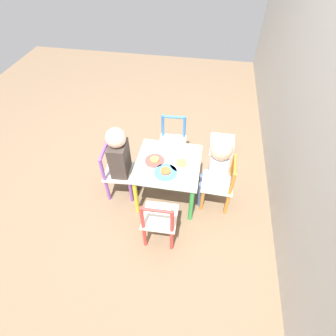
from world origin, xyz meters
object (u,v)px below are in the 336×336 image
object	(u,v)px
chair_orange	(220,184)
storage_bin	(222,145)
kids_table	(168,168)
chair_purple	(117,173)
chair_red	(159,220)
child_front	(121,158)
plate_front	(155,160)
chair_blue	(173,143)
child_back	(216,167)
plate_right	(166,172)
plate_back	(181,164)

from	to	relation	value
chair_orange	storage_bin	bearing A→B (deg)	179.99
kids_table	chair_purple	distance (m)	0.46
chair_red	child_front	xyz separation A→B (m)	(-0.42, -0.40, 0.19)
chair_orange	plate_front	world-z (taller)	chair_orange
plate_front	storage_bin	bearing A→B (deg)	140.36
chair_red	chair_blue	distance (m)	0.91
child_back	storage_bin	size ratio (longest dim) A/B	2.87
storage_bin	kids_table	bearing A→B (deg)	-33.74
chair_orange	storage_bin	world-z (taller)	chair_orange
chair_orange	plate_front	distance (m)	0.59
plate_right	chair_purple	bearing A→B (deg)	-99.99
chair_orange	chair_purple	world-z (taller)	same
kids_table	storage_bin	bearing A→B (deg)	146.26
child_front	plate_front	size ratio (longest dim) A/B	4.53
child_front	kids_table	bearing A→B (deg)	-90.00
chair_purple	chair_blue	xyz separation A→B (m)	(-0.49, 0.42, 0.00)
chair_blue	kids_table	bearing A→B (deg)	-90.00
chair_blue	plate_back	distance (m)	0.51
plate_front	storage_bin	size ratio (longest dim) A/B	0.64
plate_back	chair_purple	bearing A→B (deg)	-86.62
chair_blue	plate_right	xyz separation A→B (m)	(0.56, 0.03, 0.18)
kids_table	child_back	xyz separation A→B (m)	(0.01, 0.39, 0.09)
chair_purple	plate_back	bearing A→B (deg)	-90.84
child_back	child_front	bearing A→B (deg)	-87.19
child_front	plate_right	world-z (taller)	child_front
chair_red	storage_bin	xyz separation A→B (m)	(-1.16, 0.46, -0.17)
storage_bin	child_front	bearing A→B (deg)	-49.62
child_front	chair_blue	bearing A→B (deg)	-41.09
kids_table	chair_purple	size ratio (longest dim) A/B	1.04
chair_red	child_front	world-z (taller)	child_front
child_back	storage_bin	bearing A→B (deg)	175.19
chair_purple	chair_blue	bearing A→B (deg)	-45.16
plate_back	plate_front	bearing A→B (deg)	-90.00
chair_red	plate_back	xyz separation A→B (m)	(-0.45, 0.10, 0.18)
plate_right	storage_bin	world-z (taller)	plate_right
kids_table	plate_back	size ratio (longest dim) A/B	2.73
storage_bin	plate_back	bearing A→B (deg)	-26.91
chair_purple	plate_right	world-z (taller)	chair_purple
kids_table	plate_back	xyz separation A→B (m)	(0.00, 0.11, 0.08)
chair_red	plate_right	world-z (taller)	chair_red
plate_front	storage_bin	xyz separation A→B (m)	(-0.70, 0.58, -0.35)
plate_front	plate_right	size ratio (longest dim) A/B	0.88
child_back	plate_back	bearing A→B (deg)	-90.56
chair_purple	child_front	bearing A→B (deg)	-90.00
chair_blue	storage_bin	world-z (taller)	chair_blue
plate_back	plate_right	bearing A→B (deg)	-45.00
child_back	chair_orange	bearing A→B (deg)	90.00
plate_back	plate_right	xyz separation A→B (m)	(0.11, -0.11, 0.00)
child_back	child_front	distance (m)	0.78
plate_back	storage_bin	size ratio (longest dim) A/B	0.77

